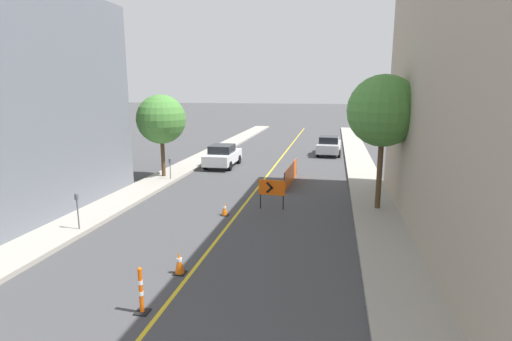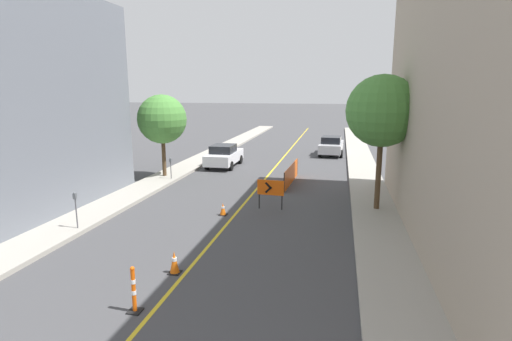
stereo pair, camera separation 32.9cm
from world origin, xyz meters
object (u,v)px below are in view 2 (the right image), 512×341
parked_car_curb_mid (331,146)px  street_tree_left_near (162,119)px  arrow_barricade_primary (271,189)px  street_tree_right_near (382,111)px  parked_car_curb_near (224,156)px  parking_meter_far_curb (171,164)px  parking_meter_near_curb (75,203)px  traffic_cone_second (174,262)px  delineator_post_front (134,292)px  traffic_cone_third (223,209)px

parked_car_curb_mid → street_tree_left_near: bearing=-128.6°
arrow_barricade_primary → street_tree_right_near: size_ratio=0.23×
parked_car_curb_near → parking_meter_far_curb: 5.48m
arrow_barricade_primary → parked_car_curb_near: 10.76m
arrow_barricade_primary → parking_meter_far_curb: size_ratio=1.08×
parking_meter_near_curb → traffic_cone_second: bearing=-26.3°
parked_car_curb_mid → parking_meter_far_curb: (-9.19, -11.94, 0.27)m
traffic_cone_second → parked_car_curb_near: 16.94m
parked_car_curb_mid → parking_meter_near_curb: 22.79m
arrow_barricade_primary → parked_car_curb_near: size_ratio=0.32×
arrow_barricade_primary → parked_car_curb_mid: bearing=86.0°
parked_car_curb_near → street_tree_right_near: (9.81, -8.96, 3.74)m
parked_car_curb_near → parked_car_curb_mid: (7.39, 6.77, 0.00)m
parking_meter_far_curb → street_tree_right_near: (11.62, -3.79, 3.46)m
delineator_post_front → street_tree_right_near: bearing=56.1°
parking_meter_far_curb → arrow_barricade_primary: bearing=-32.4°
delineator_post_front → traffic_cone_third: bearing=90.5°
parking_meter_near_curb → street_tree_right_near: bearing=23.8°
parked_car_curb_mid → street_tree_left_near: street_tree_left_near is taller
arrow_barricade_primary → parked_car_curb_near: (-5.03, 9.51, -0.17)m
parking_meter_near_curb → parked_car_curb_mid: bearing=66.2°
parking_meter_near_curb → parking_meter_far_curb: 8.90m
parking_meter_near_curb → parking_meter_far_curb: size_ratio=1.13×
arrow_barricade_primary → parking_meter_far_curb: (-6.83, 4.34, 0.10)m
traffic_cone_third → street_tree_left_near: bearing=131.6°
delineator_post_front → parking_meter_near_curb: (-5.00, 4.75, 0.66)m
traffic_cone_second → delineator_post_front: (-0.12, -2.22, 0.18)m
traffic_cone_second → parked_car_curb_near: size_ratio=0.16×
traffic_cone_third → parking_meter_far_curb: 7.56m
traffic_cone_second → parked_car_curb_near: parked_car_curb_near is taller
traffic_cone_second → street_tree_right_near: bearing=49.6°
traffic_cone_second → street_tree_left_near: street_tree_left_near is taller
traffic_cone_third → parking_meter_near_curb: bearing=-146.8°
parked_car_curb_mid → traffic_cone_third: bearing=-100.7°
parked_car_curb_mid → parking_meter_near_curb: size_ratio=3.04×
arrow_barricade_primary → street_tree_left_near: street_tree_left_near is taller
traffic_cone_third → arrow_barricade_primary: size_ratio=0.41×
street_tree_left_near → parking_meter_far_curb: bearing=-43.7°
street_tree_left_near → street_tree_right_near: 13.18m
parked_car_curb_near → street_tree_left_near: (-2.55, -4.46, 2.87)m
delineator_post_front → parked_car_curb_near: 19.09m
traffic_cone_third → parked_car_curb_mid: parked_car_curb_mid is taller
parked_car_curb_near → parked_car_curb_mid: size_ratio=0.98×
delineator_post_front → street_tree_right_near: street_tree_right_near is taller
traffic_cone_third → delineator_post_front: 7.98m
traffic_cone_third → street_tree_left_near: size_ratio=0.11×
traffic_cone_third → parked_car_curb_near: bearing=106.1°
parked_car_curb_mid → street_tree_left_near: 15.27m
parked_car_curb_mid → street_tree_left_near: (-9.94, -11.23, 2.87)m
parked_car_curb_near → street_tree_left_near: street_tree_left_near is taller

